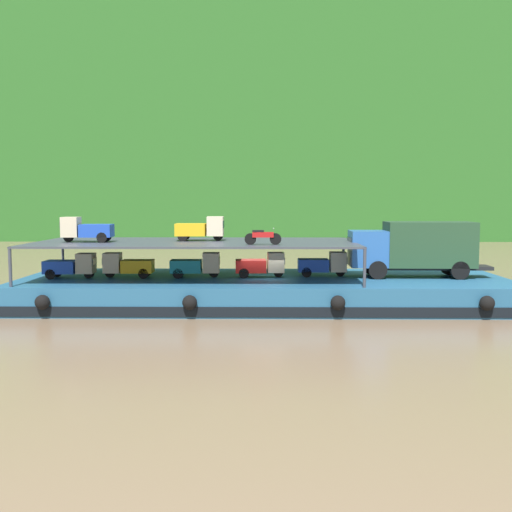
% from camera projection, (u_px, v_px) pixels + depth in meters
% --- Properties ---
extents(ground_plane, '(400.00, 400.00, 0.00)m').
position_uv_depth(ground_plane, '(264.00, 304.00, 33.31)').
color(ground_plane, '#7F664C').
extents(hillside_far_bank, '(115.71, 38.95, 42.02)m').
position_uv_depth(hillside_far_bank, '(264.00, 96.00, 101.14)').
color(hillside_far_bank, '#286023').
rests_on(hillside_far_bank, ground).
extents(cargo_barge, '(26.88, 9.29, 1.50)m').
position_uv_depth(cargo_barge, '(264.00, 291.00, 33.21)').
color(cargo_barge, '#23567A').
rests_on(cargo_barge, ground).
extents(covered_lorry, '(7.89, 2.40, 3.10)m').
position_uv_depth(covered_lorry, '(415.00, 247.00, 33.19)').
color(covered_lorry, '#285BA3').
rests_on(covered_lorry, cargo_barge).
extents(cargo_rack, '(17.68, 7.91, 2.00)m').
position_uv_depth(cargo_rack, '(196.00, 243.00, 33.04)').
color(cargo_rack, '#383D47').
rests_on(cargo_rack, cargo_barge).
extents(mini_truck_lower_stern, '(2.75, 1.22, 1.38)m').
position_uv_depth(mini_truck_lower_stern, '(71.00, 266.00, 32.79)').
color(mini_truck_lower_stern, '#1E47B7').
rests_on(mini_truck_lower_stern, cargo_barge).
extents(mini_truck_lower_aft, '(2.77, 1.24, 1.38)m').
position_uv_depth(mini_truck_lower_aft, '(128.00, 265.00, 33.08)').
color(mini_truck_lower_aft, gold).
rests_on(mini_truck_lower_aft, cargo_barge).
extents(mini_truck_lower_mid, '(2.77, 1.25, 1.38)m').
position_uv_depth(mini_truck_lower_mid, '(196.00, 265.00, 33.12)').
color(mini_truck_lower_mid, teal).
rests_on(mini_truck_lower_mid, cargo_barge).
extents(mini_truck_lower_fore, '(2.78, 1.28, 1.38)m').
position_uv_depth(mini_truck_lower_fore, '(261.00, 265.00, 33.24)').
color(mini_truck_lower_fore, red).
rests_on(mini_truck_lower_fore, cargo_barge).
extents(mini_truck_lower_bow, '(2.75, 1.21, 1.38)m').
position_uv_depth(mini_truck_lower_bow, '(323.00, 264.00, 33.63)').
color(mini_truck_lower_bow, '#1E47B7').
rests_on(mini_truck_lower_bow, cargo_barge).
extents(mini_truck_upper_stern, '(2.77, 1.25, 1.38)m').
position_uv_depth(mini_truck_upper_stern, '(86.00, 230.00, 32.62)').
color(mini_truck_upper_stern, '#1E47B7').
rests_on(mini_truck_upper_stern, cargo_rack).
extents(mini_truck_upper_mid, '(2.74, 1.21, 1.38)m').
position_uv_depth(mini_truck_upper_mid, '(201.00, 229.00, 33.73)').
color(mini_truck_upper_mid, gold).
rests_on(mini_truck_upper_mid, cargo_rack).
extents(motorcycle_upper_port, '(1.90, 0.55, 0.87)m').
position_uv_depth(motorcycle_upper_port, '(263.00, 236.00, 30.59)').
color(motorcycle_upper_port, black).
rests_on(motorcycle_upper_port, cargo_rack).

